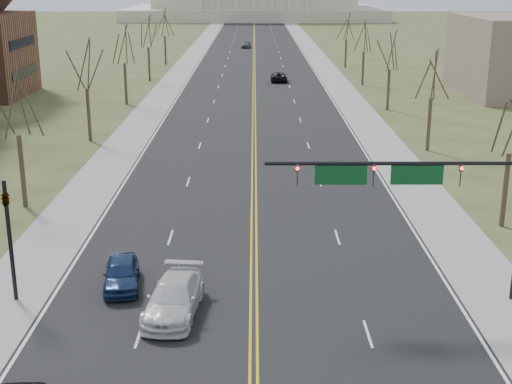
{
  "coord_description": "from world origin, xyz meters",
  "views": [
    {
      "loc": [
        0.04,
        -17.96,
        15.03
      ],
      "look_at": [
        0.13,
        21.5,
        3.0
      ],
      "focal_mm": 50.0,
      "sensor_mm": 36.0,
      "label": 1
    }
  ],
  "objects_px": {
    "car_sb_inner_second": "(174,298)",
    "car_far_sb": "(246,44)",
    "signal_mast": "(415,185)",
    "car_far_nb": "(279,77)",
    "car_sb_outer_second": "(122,273)",
    "signal_left": "(9,227)"
  },
  "relations": [
    {
      "from": "signal_mast",
      "to": "car_far_sb",
      "type": "height_order",
      "value": "signal_mast"
    },
    {
      "from": "car_sb_inner_second",
      "to": "car_far_sb",
      "type": "distance_m",
      "value": 126.15
    },
    {
      "from": "signal_left",
      "to": "signal_mast",
      "type": "bearing_deg",
      "value": -0.0
    },
    {
      "from": "signal_mast",
      "to": "car_sb_outer_second",
      "type": "bearing_deg",
      "value": 174.04
    },
    {
      "from": "signal_mast",
      "to": "car_far_sb",
      "type": "relative_size",
      "value": 2.84
    },
    {
      "from": "car_sb_inner_second",
      "to": "car_sb_outer_second",
      "type": "height_order",
      "value": "car_sb_inner_second"
    },
    {
      "from": "car_far_nb",
      "to": "car_far_sb",
      "type": "bearing_deg",
      "value": -83.61
    },
    {
      "from": "signal_mast",
      "to": "car_far_sb",
      "type": "bearing_deg",
      "value": 94.2
    },
    {
      "from": "signal_mast",
      "to": "car_sb_outer_second",
      "type": "distance_m",
      "value": 15.02
    },
    {
      "from": "signal_mast",
      "to": "car_sb_inner_second",
      "type": "height_order",
      "value": "signal_mast"
    },
    {
      "from": "car_sb_outer_second",
      "to": "car_far_sb",
      "type": "relative_size",
      "value": 1.0
    },
    {
      "from": "car_sb_inner_second",
      "to": "car_sb_outer_second",
      "type": "relative_size",
      "value": 1.3
    },
    {
      "from": "signal_mast",
      "to": "car_far_sb",
      "type": "distance_m",
      "value": 125.03
    },
    {
      "from": "signal_mast",
      "to": "car_far_nb",
      "type": "relative_size",
      "value": 2.39
    },
    {
      "from": "car_sb_outer_second",
      "to": "car_far_nb",
      "type": "bearing_deg",
      "value": 74.27
    },
    {
      "from": "signal_left",
      "to": "car_sb_outer_second",
      "type": "bearing_deg",
      "value": 16.77
    },
    {
      "from": "car_sb_inner_second",
      "to": "car_sb_outer_second",
      "type": "distance_m",
      "value": 4.21
    },
    {
      "from": "car_sb_inner_second",
      "to": "car_far_nb",
      "type": "bearing_deg",
      "value": 89.69
    },
    {
      "from": "car_sb_outer_second",
      "to": "signal_left",
      "type": "bearing_deg",
      "value": -170.9
    },
    {
      "from": "car_far_sb",
      "to": "car_far_nb",
      "type": "bearing_deg",
      "value": -78.03
    },
    {
      "from": "signal_left",
      "to": "car_far_nb",
      "type": "bearing_deg",
      "value": 78.43
    },
    {
      "from": "car_sb_inner_second",
      "to": "car_far_sb",
      "type": "bearing_deg",
      "value": 94.33
    }
  ]
}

